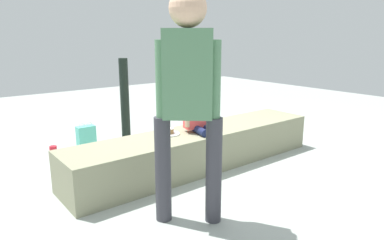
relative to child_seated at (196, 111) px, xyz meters
The scene contains 11 objects.
ground_plane 0.61m from the child_seated, 18.25° to the left, with size 12.00×12.00×0.00m, color #9BA39C.
concrete_ledge 0.41m from the child_seated, 18.25° to the left, with size 2.86×0.57×0.39m, color gray.
child_seated is the anchor object (origin of this frame).
adult_standing 1.13m from the child_seated, 131.87° to the right, with size 0.40×0.37×1.65m.
cake_plate 0.35m from the child_seated, 162.29° to the left, with size 0.22×0.22×0.07m.
gift_bag 1.41m from the child_seated, 123.14° to the left, with size 0.20×0.11×0.38m.
railing_post 1.22m from the child_seated, 98.85° to the left, with size 0.36×0.36×1.08m.
water_bottle_near_gift 1.48m from the child_seated, 150.65° to the left, with size 0.07×0.07×0.20m.
party_cup_red 1.78m from the child_seated, 128.36° to the left, with size 0.08×0.08×0.11m, color red.
cake_box_white 0.80m from the child_seated, 78.65° to the left, with size 0.26×0.28×0.13m, color white.
handbag_black_leather 1.15m from the child_seated, 52.52° to the left, with size 0.32×0.12×0.30m.
Camera 1 is at (-2.21, -2.70, 1.35)m, focal length 32.60 mm.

